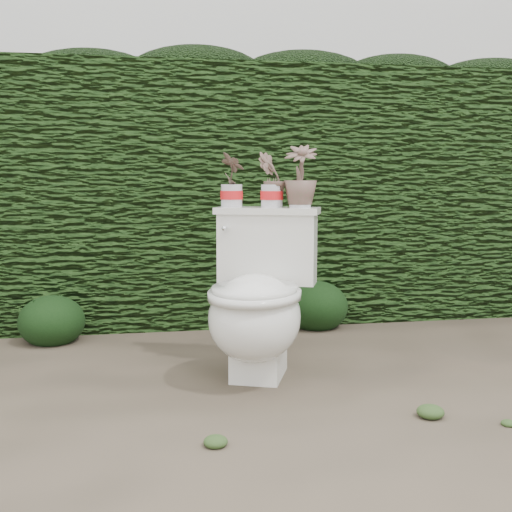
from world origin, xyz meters
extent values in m
plane|color=brown|center=(0.00, 0.00, 0.00)|extent=(60.00, 60.00, 0.00)
cube|color=#274818|center=(0.00, 1.60, 0.80)|extent=(8.00, 1.00, 1.60)
cube|color=silver|center=(0.60, 6.00, 2.00)|extent=(8.00, 3.50, 4.00)
cube|color=silver|center=(0.18, 0.16, 0.10)|extent=(0.31, 0.36, 0.20)
ellipsoid|color=silver|center=(0.14, 0.06, 0.30)|extent=(0.57, 0.63, 0.39)
cube|color=silver|center=(0.25, 0.36, 0.57)|extent=(0.50, 0.33, 0.34)
cube|color=silver|center=(0.25, 0.36, 0.76)|extent=(0.53, 0.36, 0.03)
cylinder|color=silver|center=(0.05, 0.34, 0.68)|extent=(0.04, 0.06, 0.02)
sphere|color=silver|center=(0.04, 0.31, 0.68)|extent=(0.03, 0.03, 0.03)
imported|color=#1F6429|center=(0.09, 0.43, 0.90)|extent=(0.14, 0.16, 0.25)
imported|color=#1F6429|center=(0.27, 0.35, 0.90)|extent=(0.15, 0.13, 0.25)
imported|color=#1F6429|center=(0.40, 0.30, 0.92)|extent=(0.20, 0.20, 0.29)
ellipsoid|color=black|center=(-0.86, 0.98, 0.15)|extent=(0.37, 0.37, 0.29)
ellipsoid|color=black|center=(0.70, 1.07, 0.16)|extent=(0.40, 0.40, 0.32)
camera|label=1|loc=(-0.35, -2.69, 0.92)|focal=45.00mm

